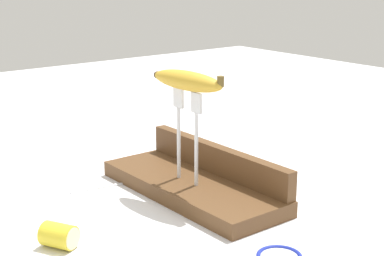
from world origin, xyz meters
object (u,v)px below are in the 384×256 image
(banana_raised_center, at_px, (187,81))
(fork_fallen_near, at_px, (125,182))
(fork_stand_center, at_px, (187,127))
(banana_chunk_near, at_px, (59,236))
(wire_coil, at_px, (279,254))

(banana_raised_center, height_order, fork_fallen_near, banana_raised_center)
(fork_stand_center, xyz_separation_m, banana_chunk_near, (0.05, -0.28, -0.11))
(banana_raised_center, height_order, banana_chunk_near, banana_raised_center)
(banana_raised_center, xyz_separation_m, fork_fallen_near, (-0.13, -0.06, -0.21))
(wire_coil, bearing_deg, fork_stand_center, 171.61)
(banana_raised_center, bearing_deg, fork_fallen_near, -156.20)
(fork_stand_center, bearing_deg, fork_fallen_near, -156.21)
(fork_stand_center, relative_size, banana_raised_center, 0.99)
(banana_raised_center, bearing_deg, wire_coil, -8.38)
(fork_fallen_near, bearing_deg, wire_coil, 2.23)
(banana_raised_center, height_order, wire_coil, banana_raised_center)
(banana_raised_center, distance_m, wire_coil, 0.35)
(fork_fallen_near, bearing_deg, banana_chunk_near, -52.59)
(banana_raised_center, distance_m, fork_fallen_near, 0.26)
(fork_stand_center, relative_size, wire_coil, 2.50)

